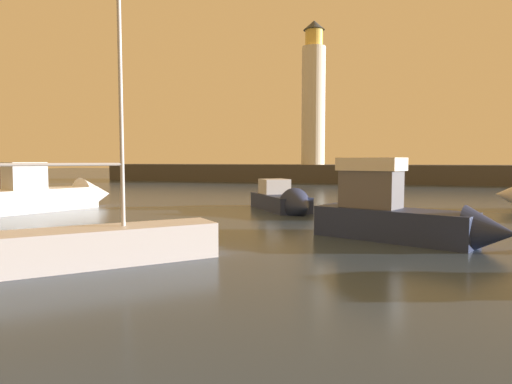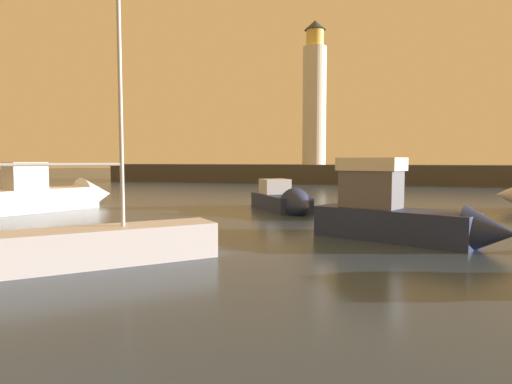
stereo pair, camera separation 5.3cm
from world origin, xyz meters
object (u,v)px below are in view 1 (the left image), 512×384
Objects in this scene: motorboat_1 at (286,202)px; motorboat_4 at (56,195)px; motorboat_0 at (405,215)px; sailboat_moored at (100,243)px; lighthouse at (313,97)px.

motorboat_4 reaches higher than motorboat_1.
motorboat_0 is 10.13m from motorboat_1.
sailboat_moored reaches higher than motorboat_4.
lighthouse is at bearing 92.15° from sailboat_moored.
motorboat_1 is (-6.26, 7.95, -0.40)m from motorboat_0.
sailboat_moored is at bearing -45.33° from motorboat_4.
lighthouse is 39.56m from motorboat_4.
motorboat_4 is at bearing 134.67° from sailboat_moored.
motorboat_1 is 14.44m from sailboat_moored.
sailboat_moored reaches higher than motorboat_1.
motorboat_1 is (4.07, -34.30, -10.69)m from lighthouse.
motorboat_0 is at bearing -51.75° from motorboat_1.
motorboat_1 is at bearing 128.25° from motorboat_0.
sailboat_moored is at bearing -98.96° from motorboat_1.
motorboat_1 is 14.02m from motorboat_4.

